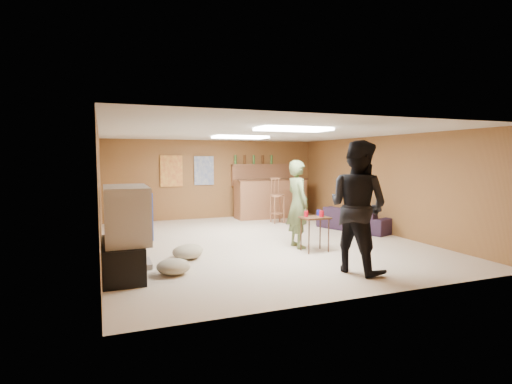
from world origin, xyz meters
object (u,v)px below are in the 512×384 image
object	(u,v)px
bar_counter	(270,198)
tray_table	(315,234)
tv_body	(126,214)
person_olive	(298,204)
person_black	(358,207)
sofa	(355,219)

from	to	relation	value
bar_counter	tray_table	bearing A→B (deg)	-102.07
tray_table	bar_counter	bearing A→B (deg)	77.93
tv_body	person_olive	world-z (taller)	person_olive
person_olive	bar_counter	bearing A→B (deg)	-15.65
tray_table	person_olive	bearing A→B (deg)	107.20
bar_counter	person_black	distance (m)	5.55
tv_body	sofa	xyz separation A→B (m)	(5.24, 1.90, -0.64)
tv_body	bar_counter	bearing A→B (deg)	47.00
person_black	sofa	size ratio (longest dim) A/B	1.09
tv_body	person_black	xyz separation A→B (m)	(3.23, -1.00, 0.08)
tv_body	tray_table	world-z (taller)	tv_body
person_olive	sofa	size ratio (longest dim) A/B	0.92
tv_body	bar_counter	xyz separation A→B (m)	(4.15, 4.45, -0.35)
person_black	tray_table	distance (m)	1.50
person_black	sofa	xyz separation A→B (m)	(2.01, 2.91, -0.72)
tv_body	person_black	world-z (taller)	person_black
tv_body	sofa	bearing A→B (deg)	19.97
sofa	tv_body	bearing A→B (deg)	89.53
bar_counter	person_black	bearing A→B (deg)	-99.60
person_black	sofa	distance (m)	3.61
person_olive	tray_table	xyz separation A→B (m)	(0.13, -0.43, -0.51)
bar_counter	sofa	size ratio (longest dim) A/B	1.11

